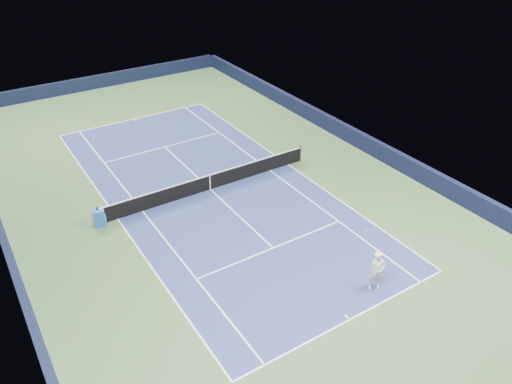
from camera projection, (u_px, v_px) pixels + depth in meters
ground at (210, 189)px, 28.55m from camera, size 40.00×40.00×0.00m
wall_far at (100, 81)px, 42.44m from camera, size 22.00×0.35×1.10m
wall_right at (353, 137)px, 33.21m from camera, size 0.35×40.00×1.10m
wall_left at (5, 245)px, 23.31m from camera, size 0.35×40.00×1.10m
court_surface at (210, 189)px, 28.55m from camera, size 10.97×23.77×0.01m
baseline_far at (135, 119)px, 37.04m from camera, size 10.97×0.08×0.00m
baseline_near at (350, 320)px, 20.04m from camera, size 10.97×0.08×0.00m
sideline_doubles_right at (288, 164)px, 31.05m from camera, size 0.08×23.77×0.00m
sideline_doubles_left at (118, 219)px, 26.04m from camera, size 0.08×23.77×0.00m
sideline_singles_right at (270, 170)px, 30.43m from camera, size 0.08×23.77×0.00m
sideline_singles_left at (142, 211)px, 26.66m from camera, size 0.08×23.77×0.00m
service_line_far at (165, 147)px, 33.12m from camera, size 8.23×0.08×0.00m
service_line_near at (273, 248)px, 23.97m from camera, size 8.23×0.08×0.00m
center_service_line at (210, 189)px, 28.54m from camera, size 0.08×12.80×0.00m
center_mark_far at (136, 119)px, 36.94m from camera, size 0.08×0.30×0.00m
center_mark_near at (347, 317)px, 20.15m from camera, size 0.08×0.30×0.00m
tennis_net at (210, 182)px, 28.28m from camera, size 12.90×0.10×1.07m
sponsor_cube at (99, 217)px, 25.35m from camera, size 0.64×0.60×0.93m
tennis_player at (377, 271)px, 21.12m from camera, size 0.90×1.38×2.46m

